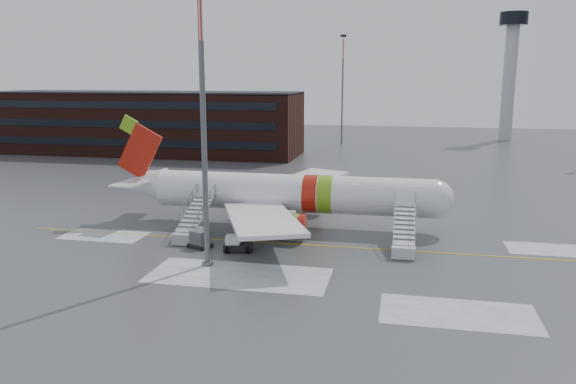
% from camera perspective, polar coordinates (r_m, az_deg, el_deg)
% --- Properties ---
extents(ground, '(260.00, 260.00, 0.00)m').
position_cam_1_polar(ground, '(52.12, 4.53, -5.21)').
color(ground, '#494C4F').
rests_on(ground, ground).
extents(airliner, '(35.03, 32.97, 11.18)m').
position_cam_1_polar(airliner, '(57.17, -0.52, -0.14)').
color(airliner, white).
rests_on(airliner, ground).
extents(airstair_fwd, '(2.05, 7.70, 3.48)m').
position_cam_1_polar(airstair_fwd, '(50.14, 11.68, -4.84)').
color(airstair_fwd, silver).
rests_on(airstair_fwd, ground).
extents(airstair_aft, '(2.05, 7.70, 3.48)m').
position_cam_1_polar(airstair_aft, '(53.77, -9.85, -3.65)').
color(airstair_aft, '#A3A5AA').
rests_on(airstair_aft, ground).
extents(pushback_tug, '(2.66, 2.17, 1.41)m').
position_cam_1_polar(pushback_tug, '(49.70, -5.27, -5.32)').
color(pushback_tug, black).
rests_on(pushback_tug, ground).
extents(uld_container, '(2.29, 2.00, 1.57)m').
position_cam_1_polar(uld_container, '(51.14, -8.93, -4.80)').
color(uld_container, black).
rests_on(uld_container, ground).
extents(light_mast_near, '(1.20, 1.20, 22.42)m').
position_cam_1_polar(light_mast_near, '(44.19, -8.60, 7.13)').
color(light_mast_near, '#595B60').
rests_on(light_mast_near, ground).
extents(terminal_building, '(62.00, 16.11, 12.30)m').
position_cam_1_polar(terminal_building, '(116.69, -14.35, 6.87)').
color(terminal_building, '#3F1E16').
rests_on(terminal_building, ground).
extents(control_tower, '(6.40, 6.40, 30.00)m').
position_cam_1_polar(control_tower, '(146.54, 21.67, 12.23)').
color(control_tower, '#B2B5BA').
rests_on(control_tower, ground).
extents(light_mast_far_n, '(1.20, 1.20, 24.25)m').
position_cam_1_polar(light_mast_far_n, '(128.32, 5.57, 10.98)').
color(light_mast_far_n, '#595B60').
rests_on(light_mast_far_n, ground).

